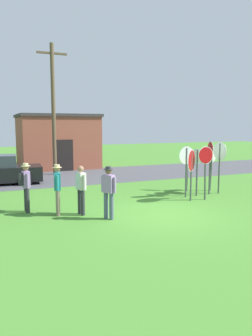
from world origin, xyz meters
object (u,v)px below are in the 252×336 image
(stop_sign_low_front, at_px, (211,161))
(person_with_sunhat, at_px, (109,189))
(stop_sign_rear_left, at_px, (187,162))
(person_near_signs, at_px, (81,187))
(utility_pole, at_px, (53,107))
(person_in_teal, at_px, (26,184))
(stop_sign_far_back, at_px, (210,159))
(stop_sign_leaning_left, at_px, (197,165))
(stop_sign_tallest, at_px, (191,166))
(stop_sign_leaning_right, at_px, (205,164))
(person_on_left, at_px, (57,187))
(stop_sign_rear_right, at_px, (220,158))
(stop_sign_center_cluster, at_px, (186,163))

(stop_sign_low_front, relative_size, person_with_sunhat, 1.19)
(stop_sign_rear_left, bearing_deg, person_near_signs, -159.28)
(utility_pole, bearing_deg, person_in_teal, -107.40)
(stop_sign_far_back, height_order, person_with_sunhat, stop_sign_far_back)
(stop_sign_rear_left, xyz_separation_m, person_near_signs, (-5.69, -2.15, -0.41))
(stop_sign_leaning_left, height_order, stop_sign_tallest, stop_sign_tallest)
(stop_sign_leaning_right, height_order, person_with_sunhat, stop_sign_leaning_right)
(utility_pole, relative_size, person_near_signs, 4.69)
(stop_sign_leaning_left, xyz_separation_m, person_on_left, (-6.17, -0.73, -0.38))
(stop_sign_rear_left, distance_m, stop_sign_rear_right, 1.49)
(stop_sign_far_back, bearing_deg, stop_sign_center_cluster, -174.74)
(stop_sign_rear_left, height_order, person_on_left, stop_sign_rear_left)
(stop_sign_leaning_left, distance_m, stop_sign_far_back, 0.75)
(stop_sign_rear_left, height_order, stop_sign_leaning_left, stop_sign_leaning_left)
(stop_sign_rear_left, xyz_separation_m, stop_sign_low_front, (0.99, -0.50, 0.04))
(stop_sign_center_cluster, xyz_separation_m, person_near_signs, (-4.83, -0.94, -0.53))
(stop_sign_rear_left, height_order, stop_sign_rear_right, stop_sign_rear_right)
(utility_pole, bearing_deg, stop_sign_leaning_left, -63.38)
(person_in_teal, bearing_deg, stop_sign_low_front, 3.87)
(person_near_signs, distance_m, person_with_sunhat, 1.10)
(person_in_teal, height_order, person_with_sunhat, same)
(utility_pole, bearing_deg, stop_sign_rear_right, -57.12)
(person_on_left, bearing_deg, stop_sign_tallest, 0.34)
(stop_sign_rear_left, relative_size, stop_sign_rear_right, 0.87)
(stop_sign_leaning_right, height_order, stop_sign_tallest, stop_sign_leaning_right)
(person_on_left, bearing_deg, stop_sign_low_front, 10.61)
(stop_sign_leaning_right, relative_size, stop_sign_rear_right, 0.95)
(stop_sign_low_front, bearing_deg, stop_sign_leaning_left, -152.12)
(stop_sign_rear_left, distance_m, stop_sign_leaning_left, 1.20)
(stop_sign_low_front, bearing_deg, stop_sign_rear_right, -92.29)
(person_with_sunhat, bearing_deg, person_on_left, 141.77)
(stop_sign_leaning_left, relative_size, stop_sign_center_cluster, 0.94)
(stop_sign_rear_left, bearing_deg, person_with_sunhat, -148.93)
(stop_sign_tallest, xyz_separation_m, person_on_left, (-5.40, -0.03, -0.45))
(stop_sign_center_cluster, distance_m, person_with_sunhat, 4.56)
(stop_sign_center_cluster, xyz_separation_m, person_on_left, (-5.58, -0.68, -0.50))
(person_with_sunhat, bearing_deg, stop_sign_rear_right, 17.73)
(utility_pole, xyz_separation_m, stop_sign_rear_right, (5.63, -8.71, -2.55))
(stop_sign_leaning_right, bearing_deg, stop_sign_rear_left, 78.57)
(stop_sign_leaning_right, relative_size, person_near_signs, 1.30)
(stop_sign_center_cluster, distance_m, person_in_teal, 6.54)
(stop_sign_rear_left, distance_m, stop_sign_tallest, 2.14)
(stop_sign_rear_left, xyz_separation_m, person_with_sunhat, (-5.01, -3.02, -0.37))
(utility_pole, bearing_deg, stop_sign_tallest, -69.06)
(stop_sign_far_back, bearing_deg, person_near_signs, -170.24)
(stop_sign_rear_right, bearing_deg, utility_pole, 122.88)
(stop_sign_leaning_right, bearing_deg, stop_sign_low_front, 45.37)
(stop_sign_leaning_right, distance_m, stop_sign_far_back, 1.16)
(stop_sign_low_front, bearing_deg, person_near_signs, -166.14)
(stop_sign_far_back, distance_m, person_on_left, 6.96)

